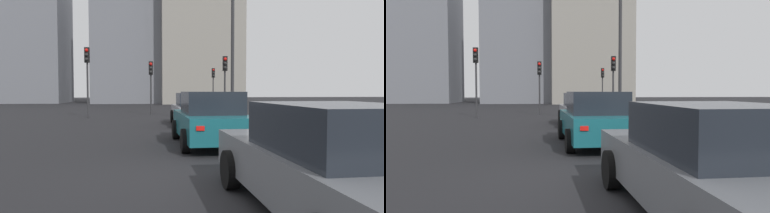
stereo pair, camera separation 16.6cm
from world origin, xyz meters
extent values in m
cube|color=black|center=(0.00, 0.00, -0.10)|extent=(160.00, 160.00, 0.20)
cube|color=#A8AAB2|center=(10.10, -1.68, 0.59)|extent=(4.52, 1.95, 0.65)
cube|color=#1E232B|center=(9.88, -1.68, 1.22)|extent=(2.05, 1.68, 0.61)
cylinder|color=black|center=(11.51, -2.59, 0.32)|extent=(0.64, 0.23, 0.64)
cylinder|color=black|center=(11.48, -0.72, 0.32)|extent=(0.64, 0.23, 0.64)
cylinder|color=black|center=(8.72, -2.64, 0.32)|extent=(0.64, 0.23, 0.64)
cylinder|color=black|center=(8.69, -0.76, 0.32)|extent=(0.64, 0.23, 0.64)
cube|color=red|center=(7.85, -2.39, 0.71)|extent=(0.03, 0.20, 0.11)
cube|color=red|center=(7.83, -1.04, 0.71)|extent=(0.03, 0.20, 0.11)
cube|color=#19606B|center=(4.10, -1.39, 0.61)|extent=(4.31, 1.94, 0.69)
cube|color=#1E232B|center=(3.89, -1.39, 1.27)|extent=(1.96, 1.66, 0.65)
cylinder|color=black|center=(5.45, -2.27, 0.32)|extent=(0.65, 0.24, 0.64)
cylinder|color=black|center=(5.40, -0.44, 0.32)|extent=(0.65, 0.24, 0.64)
cylinder|color=black|center=(2.81, -2.34, 0.32)|extent=(0.65, 0.24, 0.64)
cylinder|color=black|center=(2.76, -0.51, 0.32)|extent=(0.65, 0.24, 0.64)
cube|color=red|center=(1.98, -2.10, 0.73)|extent=(0.04, 0.20, 0.11)
cube|color=red|center=(1.94, -0.79, 0.73)|extent=(0.04, 0.20, 0.11)
cube|color=slate|center=(-2.04, -1.83, 0.57)|extent=(4.83, 1.84, 0.63)
cube|color=#1E232B|center=(-2.28, -1.84, 1.18)|extent=(2.19, 1.57, 0.58)
cylinder|color=black|center=(-0.54, -2.67, 0.32)|extent=(0.64, 0.23, 0.64)
cylinder|color=black|center=(-0.57, -0.93, 0.32)|extent=(0.64, 0.23, 0.64)
cylinder|color=#2D2D30|center=(26.29, -5.52, 1.45)|extent=(0.11, 0.11, 2.90)
cube|color=black|center=(26.23, -5.52, 3.35)|extent=(0.20, 0.28, 0.90)
sphere|color=red|center=(26.12, -5.52, 3.62)|extent=(0.20, 0.20, 0.20)
sphere|color=black|center=(26.12, -5.52, 3.35)|extent=(0.20, 0.20, 0.20)
sphere|color=black|center=(26.12, -5.52, 3.08)|extent=(0.20, 0.20, 0.20)
cylinder|color=#2D2D30|center=(17.19, 0.40, 1.35)|extent=(0.11, 0.11, 2.70)
cube|color=black|center=(17.13, 0.40, 3.15)|extent=(0.20, 0.28, 0.90)
sphere|color=red|center=(17.02, 0.41, 3.42)|extent=(0.20, 0.20, 0.20)
sphere|color=black|center=(17.02, 0.41, 3.15)|extent=(0.20, 0.20, 0.20)
sphere|color=black|center=(17.02, 0.41, 2.88)|extent=(0.20, 0.20, 0.20)
cylinder|color=#2D2D30|center=(14.81, 4.13, 1.64)|extent=(0.11, 0.11, 3.29)
cube|color=black|center=(14.75, 4.14, 3.74)|extent=(0.21, 0.29, 0.90)
sphere|color=red|center=(14.64, 4.14, 4.01)|extent=(0.20, 0.20, 0.20)
sphere|color=black|center=(14.64, 4.14, 3.74)|extent=(0.20, 0.20, 0.20)
sphere|color=black|center=(14.64, 4.14, 3.47)|extent=(0.20, 0.20, 0.20)
cylinder|color=#2D2D30|center=(14.72, -4.15, 1.43)|extent=(0.11, 0.11, 2.85)
cube|color=black|center=(14.66, -4.14, 3.30)|extent=(0.22, 0.29, 0.90)
sphere|color=red|center=(14.55, -4.14, 3.57)|extent=(0.20, 0.20, 0.20)
sphere|color=black|center=(14.55, -4.14, 3.30)|extent=(0.20, 0.20, 0.20)
sphere|color=black|center=(14.55, -4.14, 3.03)|extent=(0.20, 0.20, 0.20)
cylinder|color=#2D2D30|center=(10.17, -3.53, 3.82)|extent=(0.16, 0.16, 7.63)
cube|color=gray|center=(40.92, -6.00, 8.53)|extent=(12.74, 10.17, 17.07)
cube|color=slate|center=(41.30, 2.00, 8.89)|extent=(9.08, 11.76, 17.78)
cube|color=slate|center=(43.06, 16.00, 7.82)|extent=(8.57, 7.89, 15.63)
camera|label=1|loc=(-6.05, 0.36, 1.62)|focal=31.94mm
camera|label=2|loc=(-6.07, 0.19, 1.62)|focal=31.94mm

